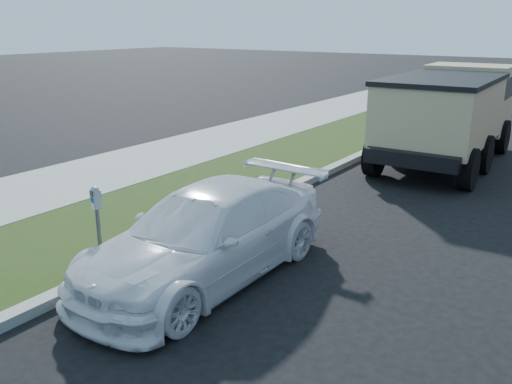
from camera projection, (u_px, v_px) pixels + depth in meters
The scene contains 5 objects.
ground at pixel (298, 294), 7.64m from camera, with size 120.00×120.00×0.00m, color black.
streetside at pixel (129, 189), 12.20m from camera, with size 6.12×50.00×0.15m.
parking_meter at pixel (97, 209), 7.95m from camera, with size 0.20×0.16×1.27m.
white_wagon at pixel (206, 235), 7.99m from camera, with size 1.86×4.58×1.33m, color white.
dump_truck at pixel (450, 110), 14.63m from camera, with size 2.73×6.42×2.48m.
Camera 1 is at (3.41, -5.99, 3.65)m, focal length 38.00 mm.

